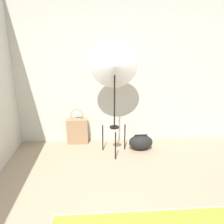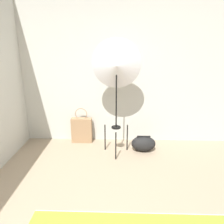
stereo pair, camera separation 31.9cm
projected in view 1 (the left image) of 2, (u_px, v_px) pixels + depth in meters
name	position (u px, v px, depth m)	size (l,w,h in m)	color
wall_back	(102.00, 71.00, 3.82)	(8.00, 0.05, 2.60)	beige
photo_umbrella	(115.00, 66.00, 3.26)	(0.77, 0.36, 1.85)	black
tote_bag	(78.00, 131.00, 3.97)	(0.37, 0.13, 0.66)	#9E7A56
duffel_bag	(141.00, 142.00, 3.77)	(0.41, 0.26, 0.27)	black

